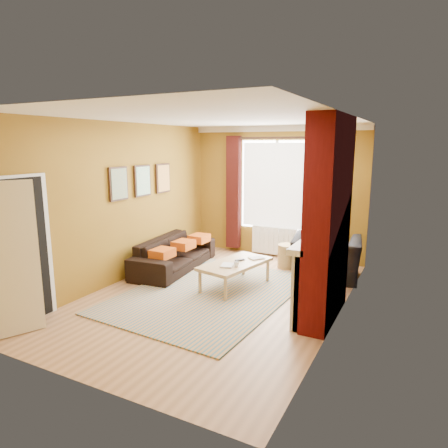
% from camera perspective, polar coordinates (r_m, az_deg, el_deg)
% --- Properties ---
extents(ground, '(5.50, 5.50, 0.00)m').
position_cam_1_polar(ground, '(6.57, -1.01, -10.27)').
color(ground, '#906541').
rests_on(ground, ground).
extents(room_walls, '(3.82, 5.54, 2.83)m').
position_cam_1_polar(room_walls, '(6.19, 5.32, 1.62)').
color(room_walls, '#866219').
rests_on(room_walls, ground).
extents(striped_rug, '(2.64, 3.52, 0.02)m').
position_cam_1_polar(striped_rug, '(6.68, -2.13, -9.82)').
color(striped_rug, '#2F6783').
rests_on(striped_rug, ground).
extents(sofa, '(1.04, 2.20, 0.62)m').
position_cam_1_polar(sofa, '(7.90, -7.09, -4.24)').
color(sofa, black).
rests_on(sofa, ground).
extents(armchair, '(1.33, 1.21, 0.77)m').
position_cam_1_polar(armchair, '(7.51, 14.38, -4.75)').
color(armchair, black).
rests_on(armchair, ground).
extents(coffee_table, '(0.93, 1.45, 0.45)m').
position_cam_1_polar(coffee_table, '(6.83, 1.63, -5.87)').
color(coffee_table, tan).
rests_on(coffee_table, ground).
extents(wicker_stool, '(0.42, 0.42, 0.47)m').
position_cam_1_polar(wicker_stool, '(8.05, 9.01, -4.56)').
color(wicker_stool, olive).
rests_on(wicker_stool, ground).
extents(floor_lamp, '(0.31, 0.31, 1.67)m').
position_cam_1_polar(floor_lamp, '(7.72, 16.90, 2.65)').
color(floor_lamp, black).
rests_on(floor_lamp, ground).
extents(book_a, '(0.26, 0.31, 0.03)m').
position_cam_1_polar(book_a, '(6.63, -0.37, -5.86)').
color(book_a, '#999999').
rests_on(book_a, coffee_table).
extents(book_b, '(0.31, 0.32, 0.02)m').
position_cam_1_polar(book_b, '(7.14, 4.29, -4.65)').
color(book_b, '#999999').
rests_on(book_b, coffee_table).
extents(mug, '(0.12, 0.12, 0.08)m').
position_cam_1_polar(mug, '(6.56, 1.77, -5.77)').
color(mug, '#999999').
rests_on(mug, coffee_table).
extents(tv_remote, '(0.14, 0.17, 0.02)m').
position_cam_1_polar(tv_remote, '(6.91, 2.28, -5.16)').
color(tv_remote, '#242426').
rests_on(tv_remote, coffee_table).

